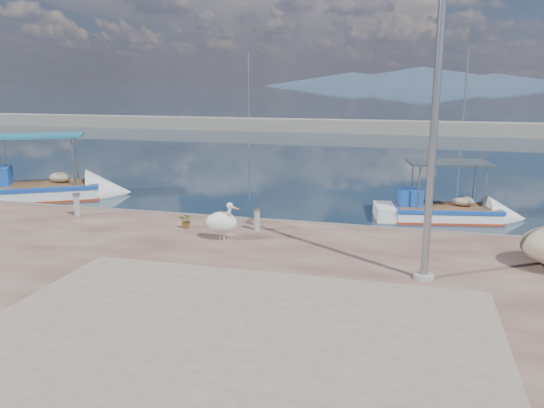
{
  "coord_description": "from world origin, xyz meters",
  "views": [
    {
      "loc": [
        3.79,
        -10.43,
        4.7
      ],
      "look_at": [
        0.0,
        3.8,
        1.3
      ],
      "focal_mm": 35.0,
      "sensor_mm": 36.0,
      "label": 1
    }
  ],
  "objects": [
    {
      "name": "bollard_near",
      "position": [
        -0.43,
        3.74,
        0.86
      ],
      "size": [
        0.22,
        0.22,
        0.66
      ],
      "color": "gray",
      "rests_on": "quay"
    },
    {
      "name": "mountains",
      "position": [
        4.39,
        650.0,
        9.51
      ],
      "size": [
        370.0,
        280.0,
        22.0
      ],
      "color": "#28384C",
      "rests_on": "ground"
    },
    {
      "name": "lamp_post",
      "position": [
        4.19,
        1.02,
        3.8
      ],
      "size": [
        0.44,
        0.96,
        7.0
      ],
      "color": "gray",
      "rests_on": "quay"
    },
    {
      "name": "boat_right",
      "position": [
        4.97,
        8.49,
        0.19
      ],
      "size": [
        5.16,
        2.52,
        2.38
      ],
      "rotation": [
        0.0,
        0.0,
        0.19
      ],
      "color": "white",
      "rests_on": "ground"
    },
    {
      "name": "potted_plant",
      "position": [
        -2.51,
        3.46,
        0.72
      ],
      "size": [
        0.49,
        0.45,
        0.45
      ],
      "primitive_type": "imported",
      "rotation": [
        0.0,
        0.0,
        -0.31
      ],
      "color": "#33722D",
      "rests_on": "quay"
    },
    {
      "name": "bollard_far",
      "position": [
        -6.49,
        3.9,
        0.9
      ],
      "size": [
        0.24,
        0.24,
        0.73
      ],
      "color": "gray",
      "rests_on": "quay"
    },
    {
      "name": "ground",
      "position": [
        0.0,
        0.0,
        0.0
      ],
      "size": [
        1400.0,
        1400.0,
        0.0
      ],
      "primitive_type": "plane",
      "color": "#162635",
      "rests_on": "ground"
    },
    {
      "name": "breakwater",
      "position": [
        -0.0,
        40.0,
        0.6
      ],
      "size": [
        120.0,
        2.2,
        7.5
      ],
      "color": "gray",
      "rests_on": "ground"
    },
    {
      "name": "quay_patch",
      "position": [
        1.0,
        -3.0,
        0.5
      ],
      "size": [
        9.0,
        7.0,
        0.01
      ],
      "primitive_type": "cube",
      "color": "gray",
      "rests_on": "quay"
    },
    {
      "name": "pelican",
      "position": [
        -1.06,
        2.57,
        1.02
      ],
      "size": [
        1.14,
        0.81,
        1.09
      ],
      "rotation": [
        0.0,
        0.0,
        -0.41
      ],
      "color": "tan",
      "rests_on": "quay"
    },
    {
      "name": "boat_left",
      "position": [
        -10.94,
        7.73,
        0.24
      ],
      "size": [
        6.56,
        5.0,
        3.07
      ],
      "rotation": [
        0.0,
        0.0,
        0.52
      ],
      "color": "white",
      "rests_on": "ground"
    }
  ]
}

